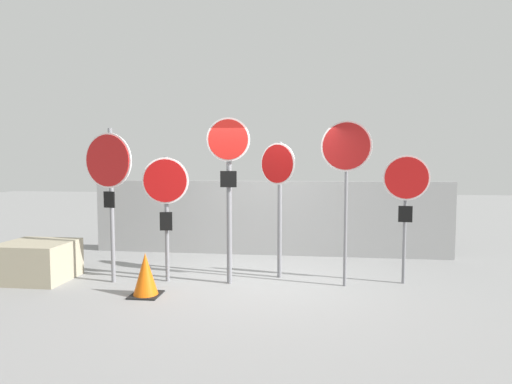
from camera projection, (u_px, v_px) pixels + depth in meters
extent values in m
plane|color=gray|center=(257.00, 281.00, 6.60)|extent=(40.00, 40.00, 0.00)
cube|color=gray|center=(268.00, 218.00, 8.49)|extent=(7.59, 0.12, 1.58)
cylinder|color=slate|center=(112.00, 206.00, 6.47)|extent=(0.07, 0.07, 2.51)
cylinder|color=white|center=(108.00, 161.00, 6.37)|extent=(0.87, 0.22, 0.89)
cylinder|color=red|center=(107.00, 161.00, 6.35)|extent=(0.81, 0.21, 0.83)
cube|color=black|center=(109.00, 200.00, 6.41)|extent=(0.20, 0.07, 0.26)
cylinder|color=slate|center=(167.00, 219.00, 6.54)|extent=(0.07, 0.07, 2.05)
cylinder|color=white|center=(165.00, 181.00, 6.44)|extent=(0.75, 0.13, 0.75)
cylinder|color=#AD0F0F|center=(165.00, 181.00, 6.43)|extent=(0.69, 0.12, 0.69)
cube|color=black|center=(166.00, 221.00, 6.49)|extent=(0.20, 0.05, 0.30)
cylinder|color=slate|center=(229.00, 205.00, 6.40)|extent=(0.08, 0.08, 2.57)
cylinder|color=white|center=(228.00, 140.00, 6.27)|extent=(0.69, 0.05, 0.69)
cylinder|color=red|center=(228.00, 139.00, 6.25)|extent=(0.63, 0.05, 0.63)
cube|color=black|center=(228.00, 179.00, 6.31)|extent=(0.26, 0.04, 0.26)
cylinder|color=slate|center=(280.00, 210.00, 6.76)|extent=(0.07, 0.07, 2.31)
cylinder|color=white|center=(278.00, 164.00, 6.66)|extent=(0.60, 0.40, 0.70)
cylinder|color=#AD0F0F|center=(277.00, 164.00, 6.64)|extent=(0.55, 0.37, 0.64)
cylinder|color=slate|center=(346.00, 209.00, 6.26)|extent=(0.05, 0.05, 2.46)
cylinder|color=white|center=(346.00, 146.00, 6.15)|extent=(0.77, 0.22, 0.79)
cylinder|color=red|center=(346.00, 146.00, 6.13)|extent=(0.71, 0.21, 0.73)
cylinder|color=slate|center=(405.00, 224.00, 6.42)|extent=(0.05, 0.05, 1.94)
cylinder|color=white|center=(406.00, 178.00, 6.32)|extent=(0.72, 0.11, 0.72)
cylinder|color=red|center=(406.00, 178.00, 6.30)|extent=(0.66, 0.10, 0.66)
cube|color=black|center=(405.00, 214.00, 6.36)|extent=(0.21, 0.05, 0.26)
cube|color=black|center=(146.00, 295.00, 5.88)|extent=(0.43, 0.43, 0.02)
cone|color=#E05B0C|center=(145.00, 274.00, 5.86)|extent=(0.36, 0.36, 0.61)
cube|color=#9E937A|center=(37.00, 261.00, 6.66)|extent=(1.10, 0.94, 0.64)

